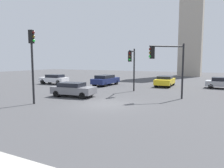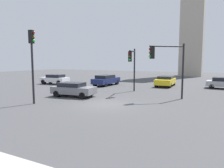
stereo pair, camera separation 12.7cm
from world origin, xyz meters
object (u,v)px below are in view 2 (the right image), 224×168
car_2 (73,89)px  traffic_light_1 (132,62)px  car_1 (55,79)px  traffic_light_0 (167,60)px  traffic_light_2 (32,53)px  car_5 (166,81)px  car_6 (224,83)px  car_4 (106,80)px

car_2 → traffic_light_1: bearing=41.9°
car_1 → traffic_light_0: bearing=161.1°
traffic_light_2 → car_1: size_ratio=1.37×
car_5 → car_6: size_ratio=1.08×
car_1 → traffic_light_1: bearing=165.0°
traffic_light_1 → car_1: traffic_light_1 is taller
traffic_light_2 → car_5: 17.78m
car_4 → car_6: 14.79m
traffic_light_1 → car_1: (-13.12, 2.91, -2.51)m
car_4 → traffic_light_0: bearing=-122.8°
car_4 → car_6: size_ratio=1.15×
traffic_light_1 → traffic_light_2: (-4.82, -8.65, 0.66)m
traffic_light_1 → car_5: size_ratio=1.04×
car_1 → car_5: (14.88, 4.65, -0.02)m
traffic_light_0 → traffic_light_2: 11.01m
traffic_light_1 → car_4: (-5.72, 4.84, -2.50)m
car_4 → car_5: car_4 is taller
traffic_light_1 → car_4: 7.90m
traffic_light_0 → car_2: size_ratio=1.16×
traffic_light_1 → traffic_light_2: size_ratio=0.82×
traffic_light_2 → car_6: 21.83m
traffic_light_0 → car_6: bearing=-153.5°
car_2 → car_6: car_6 is taller
traffic_light_2 → car_4: traffic_light_2 is taller
traffic_light_1 → car_2: bearing=-54.1°
traffic_light_2 → car_2: 5.25m
car_1 → car_4: (7.39, 1.92, 0.01)m
traffic_light_0 → car_4: bearing=-74.9°
traffic_light_2 → car_1: traffic_light_2 is taller
traffic_light_2 → car_4: (-0.91, 13.48, -3.16)m
car_6 → traffic_light_2: bearing=-125.6°
traffic_light_1 → traffic_light_2: 9.92m
car_5 → traffic_light_0: bearing=11.8°
car_6 → car_1: bearing=-163.3°
car_2 → car_5: car_5 is taller
car_1 → car_6: (21.79, 5.30, -0.04)m
car_1 → car_6: car_1 is taller
traffic_light_2 → car_2: (0.71, 4.09, -3.21)m
traffic_light_2 → car_1: (-8.30, 11.56, -3.17)m
car_4 → car_5: 7.97m
car_4 → car_5: size_ratio=1.07×
car_2 → car_4: bearing=93.7°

